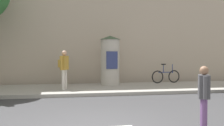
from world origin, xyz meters
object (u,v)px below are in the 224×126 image
Objects in this scene: pedestrian_with_backpack at (204,94)px; pedestrian_near_pole at (65,67)px; pedestrian_tallest at (64,66)px; bicycle_leaning at (166,76)px; poster_column at (110,60)px.

pedestrian_near_pole is (-2.92, 9.05, 0.23)m from pedestrian_with_backpack.
pedestrian_tallest is 1.02× the size of bicycle_leaning.
pedestrian_tallest is at bearing -92.51° from pedestrian_near_pole.
poster_column is 2.43m from pedestrian_near_pole.
poster_column is 1.65× the size of pedestrian_near_pole.
poster_column is 3.44m from bicycle_leaning.
pedestrian_with_backpack is 0.83× the size of pedestrian_tallest.
pedestrian_with_backpack is (0.55, -8.68, -0.61)m from poster_column.
pedestrian_tallest reaches higher than pedestrian_near_pole.
pedestrian_near_pole is (-2.37, 0.37, -0.38)m from poster_column.
poster_column is at bearing 31.18° from pedestrian_tallest.
pedestrian_tallest is (-3.00, 7.19, 0.38)m from pedestrian_with_backpack.
bicycle_leaning is at bearing 73.15° from pedestrian_with_backpack.
bicycle_leaning is at bearing 0.12° from pedestrian_near_pole.
poster_column is 1.74× the size of pedestrian_with_backpack.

